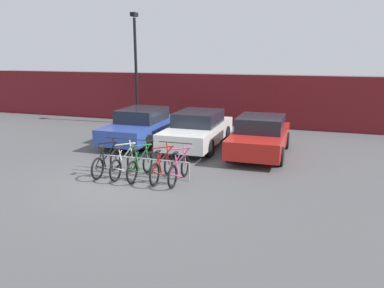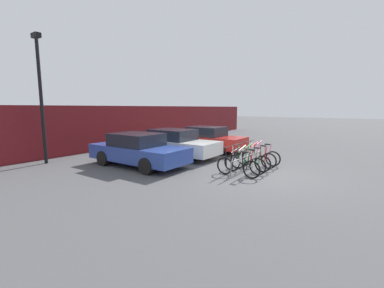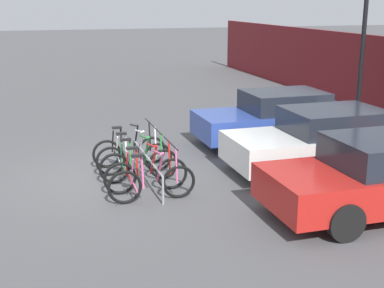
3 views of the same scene
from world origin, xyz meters
name	(u,v)px [view 1 (image 1 of 3)]	position (x,y,z in m)	size (l,w,h in m)	color
ground_plane	(121,182)	(0.00, 0.00, 0.00)	(120.00, 120.00, 0.00)	#4C4C4F
hoarding_wall	(210,100)	(0.00, 9.50, 1.29)	(36.00, 0.16, 2.58)	maroon
bike_rack	(144,161)	(0.42, 0.68, 0.47)	(2.88, 0.04, 0.57)	gray
bicycle_black	(107,162)	(-0.75, 0.53, 0.38)	(0.68, 1.71, 1.05)	black
bicycle_white	(124,164)	(-0.17, 0.53, 0.38)	(0.68, 1.71, 1.05)	black
bicycle_green	(140,165)	(0.36, 0.53, 0.38)	(0.68, 1.71, 1.05)	black
bicycle_red	(162,168)	(1.05, 0.53, 0.38)	(0.68, 1.71, 1.05)	black
bicycle_pink	(179,169)	(1.59, 0.53, 0.38)	(0.68, 1.71, 1.05)	black
car_blue	(142,126)	(-1.61, 4.75, 0.69)	(1.91, 4.45, 1.40)	#2D479E
car_white	(198,129)	(0.83, 4.76, 0.69)	(1.91, 4.56, 1.40)	silver
car_red	(260,136)	(3.34, 4.31, 0.69)	(1.91, 4.20, 1.40)	red
lamp_post	(136,63)	(-3.64, 8.50, 3.13)	(0.24, 0.44, 5.57)	black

